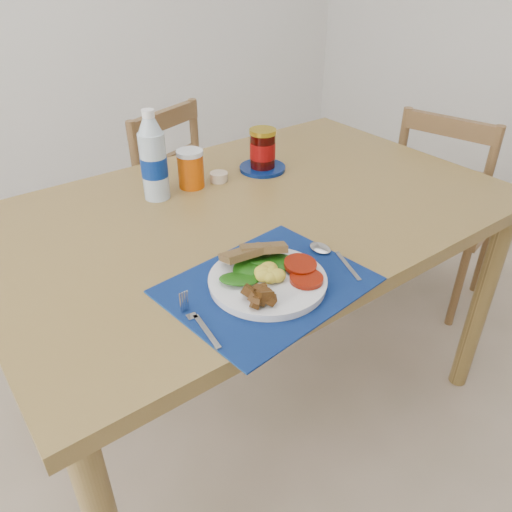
% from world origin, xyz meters
% --- Properties ---
extents(ground, '(4.00, 4.00, 0.00)m').
position_xyz_m(ground, '(0.00, 0.00, 0.00)').
color(ground, gray).
rests_on(ground, ground).
extents(table, '(1.40, 0.90, 0.75)m').
position_xyz_m(table, '(0.00, 0.20, 0.67)').
color(table, brown).
rests_on(table, ground).
extents(chair_far, '(0.48, 0.47, 1.03)m').
position_xyz_m(chair_far, '(0.05, 0.94, 0.53)').
color(chair_far, brown).
rests_on(chair_far, ground).
extents(chair_end, '(0.45, 0.46, 1.03)m').
position_xyz_m(chair_end, '(0.93, 0.20, 0.53)').
color(chair_end, brown).
rests_on(chair_end, ground).
extents(placemat, '(0.43, 0.36, 0.00)m').
position_xyz_m(placemat, '(-0.19, -0.12, 0.75)').
color(placemat, '#040532').
rests_on(placemat, table).
extents(breakfast_plate, '(0.24, 0.24, 0.06)m').
position_xyz_m(breakfast_plate, '(-0.20, -0.12, 0.77)').
color(breakfast_plate, silver).
rests_on(breakfast_plate, placemat).
extents(fork, '(0.03, 0.15, 0.00)m').
position_xyz_m(fork, '(-0.38, -0.13, 0.76)').
color(fork, '#B2B5BA').
rests_on(fork, placemat).
extents(spoon, '(0.05, 0.17, 0.01)m').
position_xyz_m(spoon, '(-0.01, -0.11, 0.76)').
color(spoon, '#B2B5BA').
rests_on(spoon, placemat).
extents(water_bottle, '(0.07, 0.07, 0.25)m').
position_xyz_m(water_bottle, '(-0.18, 0.40, 0.86)').
color(water_bottle, '#ADBFCC').
rests_on(water_bottle, table).
extents(juice_glass, '(0.07, 0.07, 0.10)m').
position_xyz_m(juice_glass, '(-0.07, 0.41, 0.80)').
color(juice_glass, '#C94C05').
rests_on(juice_glass, table).
extents(ramekin, '(0.05, 0.05, 0.03)m').
position_xyz_m(ramekin, '(0.02, 0.39, 0.76)').
color(ramekin, '#BEA88B').
rests_on(ramekin, table).
extents(jam_on_saucer, '(0.14, 0.14, 0.13)m').
position_xyz_m(jam_on_saucer, '(0.17, 0.38, 0.81)').
color(jam_on_saucer, '#051A57').
rests_on(jam_on_saucer, table).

